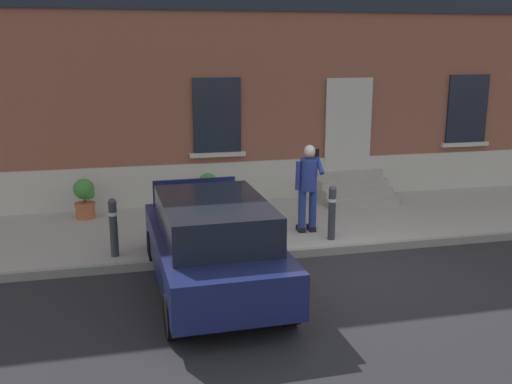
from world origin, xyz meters
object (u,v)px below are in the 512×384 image
(person_on_phone, at_px, (308,183))
(bollard_far_left, at_px, (113,225))
(planter_terracotta, at_px, (85,197))
(planter_cream, at_px, (209,191))
(bollard_near_person, at_px, (332,211))
(hatchback_car_navy, at_px, (213,243))

(person_on_phone, bearing_deg, bollard_far_left, 177.97)
(planter_terracotta, height_order, planter_cream, same)
(bollard_near_person, bearing_deg, hatchback_car_navy, -148.29)
(bollard_far_left, bearing_deg, person_on_phone, 8.34)
(person_on_phone, bearing_deg, bollard_near_person, -71.32)
(bollard_far_left, bearing_deg, hatchback_car_navy, -46.42)
(hatchback_car_navy, bearing_deg, planter_cream, 82.03)
(person_on_phone, relative_size, planter_terracotta, 2.04)
(hatchback_car_navy, xyz_separation_m, planter_terracotta, (-2.08, 4.15, -0.18))
(bollard_near_person, distance_m, planter_cream, 3.20)
(hatchback_car_navy, relative_size, person_on_phone, 2.34)
(bollard_near_person, bearing_deg, planter_terracotta, 150.74)
(planter_terracotta, bearing_deg, planter_cream, -1.18)
(planter_cream, bearing_deg, planter_terracotta, 178.82)
(bollard_far_left, bearing_deg, planter_terracotta, 102.84)
(person_on_phone, distance_m, planter_terracotta, 4.80)
(bollard_far_left, relative_size, planter_terracotta, 1.22)
(planter_cream, bearing_deg, hatchback_car_navy, -97.97)
(hatchback_car_navy, distance_m, bollard_near_person, 2.98)
(person_on_phone, height_order, planter_cream, person_on_phone)
(bollard_near_person, relative_size, bollard_far_left, 1.00)
(hatchback_car_navy, bearing_deg, person_on_phone, 43.42)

